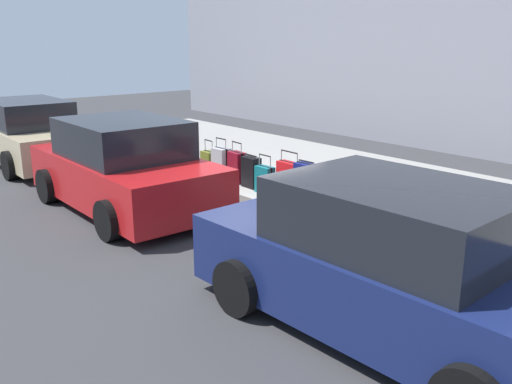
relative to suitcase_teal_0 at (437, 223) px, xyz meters
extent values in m
plane|color=#333335|center=(4.03, 0.50, -0.46)|extent=(40.00, 40.00, 0.00)
cube|color=gray|center=(4.03, -2.00, -0.39)|extent=(18.00, 5.00, 0.14)
cube|color=#0F606B|center=(0.00, 0.00, 0.00)|extent=(0.37, 0.22, 0.64)
cube|color=black|center=(0.00, 0.00, 0.00)|extent=(0.37, 0.06, 0.66)
cylinder|color=gray|center=(-0.15, -0.01, 0.45)|extent=(0.02, 0.02, 0.26)
cylinder|color=gray|center=(0.15, 0.01, 0.45)|extent=(0.02, 0.02, 0.26)
cylinder|color=black|center=(0.00, 0.00, 0.58)|extent=(0.30, 0.04, 0.02)
cylinder|color=black|center=(-0.15, -0.01, -0.30)|extent=(0.05, 0.02, 0.04)
cylinder|color=black|center=(0.15, 0.01, -0.30)|extent=(0.05, 0.02, 0.04)
cube|color=black|center=(0.46, -0.06, -0.02)|extent=(0.39, 0.23, 0.61)
cube|color=black|center=(0.46, -0.06, -0.02)|extent=(0.39, 0.05, 0.62)
cylinder|color=gray|center=(0.30, -0.06, 0.44)|extent=(0.02, 0.02, 0.31)
cylinder|color=gray|center=(0.62, -0.07, 0.44)|extent=(0.02, 0.02, 0.31)
cylinder|color=black|center=(0.46, -0.06, 0.59)|extent=(0.32, 0.03, 0.02)
cylinder|color=black|center=(0.30, -0.06, -0.30)|extent=(0.04, 0.02, 0.04)
cylinder|color=black|center=(0.63, -0.07, -0.30)|extent=(0.04, 0.02, 0.04)
cube|color=maroon|center=(0.96, 0.00, 0.01)|extent=(0.45, 0.29, 0.67)
cube|color=black|center=(0.96, 0.00, 0.01)|extent=(0.44, 0.08, 0.68)
cylinder|color=gray|center=(0.77, 0.02, 0.46)|extent=(0.02, 0.02, 0.22)
cylinder|color=gray|center=(1.15, -0.01, 0.46)|extent=(0.02, 0.02, 0.22)
cylinder|color=black|center=(0.96, 0.00, 0.57)|extent=(0.37, 0.06, 0.02)
cylinder|color=black|center=(0.77, 0.02, -0.30)|extent=(0.05, 0.02, 0.04)
cylinder|color=black|center=(1.15, -0.01, -0.30)|extent=(0.05, 0.02, 0.04)
cube|color=#9EA0A8|center=(1.50, -0.04, 0.00)|extent=(0.47, 0.24, 0.65)
cube|color=black|center=(1.50, -0.04, 0.00)|extent=(0.48, 0.05, 0.66)
cylinder|color=gray|center=(1.30, -0.04, 0.44)|extent=(0.02, 0.02, 0.24)
cylinder|color=gray|center=(1.71, -0.04, 0.44)|extent=(0.02, 0.02, 0.24)
cylinder|color=black|center=(1.50, -0.04, 0.56)|extent=(0.41, 0.03, 0.02)
cylinder|color=black|center=(1.29, -0.04, -0.30)|extent=(0.04, 0.02, 0.04)
cylinder|color=black|center=(1.71, -0.04, -0.30)|extent=(0.04, 0.02, 0.04)
cube|color=#59601E|center=(2.05, 0.07, -0.05)|extent=(0.45, 0.23, 0.55)
cube|color=black|center=(2.05, 0.07, -0.05)|extent=(0.45, 0.06, 0.56)
cylinder|color=gray|center=(1.86, 0.06, 0.24)|extent=(0.02, 0.02, 0.04)
cylinder|color=gray|center=(2.24, 0.08, 0.24)|extent=(0.02, 0.02, 0.04)
cylinder|color=black|center=(2.05, 0.07, 0.26)|extent=(0.38, 0.05, 0.02)
cylinder|color=black|center=(1.85, 0.06, -0.30)|extent=(0.05, 0.02, 0.04)
cylinder|color=black|center=(2.24, 0.08, -0.30)|extent=(0.05, 0.02, 0.04)
cube|color=navy|center=(2.56, 0.04, 0.05)|extent=(0.41, 0.23, 0.75)
cube|color=black|center=(2.56, 0.04, 0.05)|extent=(0.42, 0.05, 0.76)
cylinder|color=gray|center=(2.39, 0.04, 0.45)|extent=(0.02, 0.02, 0.04)
cylinder|color=gray|center=(2.74, 0.04, 0.45)|extent=(0.02, 0.02, 0.04)
cylinder|color=black|center=(2.56, 0.04, 0.47)|extent=(0.35, 0.03, 0.02)
cylinder|color=black|center=(2.38, 0.04, -0.30)|extent=(0.04, 0.02, 0.04)
cylinder|color=black|center=(2.74, 0.04, -0.30)|extent=(0.04, 0.02, 0.04)
cube|color=red|center=(3.11, -0.08, 0.01)|extent=(0.50, 0.22, 0.66)
cube|color=black|center=(3.11, -0.08, 0.01)|extent=(0.51, 0.06, 0.68)
cylinder|color=gray|center=(2.89, -0.07, 0.44)|extent=(0.02, 0.02, 0.19)
cylinder|color=gray|center=(3.32, -0.08, 0.44)|extent=(0.02, 0.02, 0.19)
cylinder|color=black|center=(3.11, -0.08, 0.53)|extent=(0.44, 0.04, 0.02)
cylinder|color=black|center=(2.88, -0.07, -0.30)|extent=(0.04, 0.02, 0.04)
cylinder|color=black|center=(3.33, -0.08, -0.30)|extent=(0.04, 0.02, 0.04)
cube|color=#0F606B|center=(3.63, 0.05, -0.07)|extent=(0.37, 0.20, 0.51)
cube|color=black|center=(3.63, 0.05, -0.07)|extent=(0.38, 0.04, 0.52)
cylinder|color=gray|center=(3.48, 0.05, 0.29)|extent=(0.02, 0.02, 0.21)
cylinder|color=gray|center=(3.79, 0.05, 0.29)|extent=(0.02, 0.02, 0.21)
cylinder|color=black|center=(3.63, 0.05, 0.40)|extent=(0.31, 0.02, 0.02)
cylinder|color=black|center=(3.47, 0.05, -0.30)|extent=(0.04, 0.02, 0.04)
cylinder|color=black|center=(3.79, 0.05, -0.30)|extent=(0.04, 0.02, 0.04)
cube|color=black|center=(4.11, -0.01, -0.02)|extent=(0.40, 0.22, 0.60)
cube|color=black|center=(4.11, -0.01, -0.02)|extent=(0.40, 0.05, 0.62)
cylinder|color=gray|center=(3.94, -0.01, 0.30)|extent=(0.02, 0.02, 0.04)
cylinder|color=gray|center=(4.28, -0.02, 0.30)|extent=(0.02, 0.02, 0.04)
cylinder|color=black|center=(4.11, -0.01, 0.32)|extent=(0.34, 0.04, 0.02)
cylinder|color=black|center=(3.94, -0.01, -0.30)|extent=(0.04, 0.02, 0.04)
cylinder|color=black|center=(4.28, -0.02, -0.30)|extent=(0.04, 0.02, 0.04)
cube|color=maroon|center=(4.59, -0.04, -0.01)|extent=(0.40, 0.26, 0.63)
cube|color=black|center=(4.59, -0.04, -0.01)|extent=(0.39, 0.08, 0.64)
cylinder|color=gray|center=(4.43, -0.03, 0.40)|extent=(0.02, 0.02, 0.20)
cylinder|color=gray|center=(4.75, -0.06, 0.40)|extent=(0.02, 0.02, 0.20)
cylinder|color=black|center=(4.59, -0.04, 0.50)|extent=(0.33, 0.05, 0.02)
cylinder|color=black|center=(4.42, -0.03, -0.30)|extent=(0.05, 0.02, 0.04)
cylinder|color=black|center=(4.76, -0.06, -0.30)|extent=(0.05, 0.02, 0.04)
cube|color=#9EA0A8|center=(5.06, 0.00, 0.00)|extent=(0.38, 0.26, 0.64)
cube|color=black|center=(5.06, 0.00, 0.00)|extent=(0.38, 0.05, 0.66)
cylinder|color=gray|center=(4.90, 0.00, 0.42)|extent=(0.02, 0.02, 0.20)
cylinder|color=gray|center=(5.22, 0.00, 0.42)|extent=(0.02, 0.02, 0.20)
cylinder|color=black|center=(5.06, 0.00, 0.52)|extent=(0.32, 0.03, 0.02)
cylinder|color=black|center=(4.90, 0.00, -0.30)|extent=(0.04, 0.02, 0.04)
cylinder|color=black|center=(5.22, 0.00, -0.30)|extent=(0.04, 0.02, 0.04)
cube|color=#59601E|center=(5.52, -0.01, -0.07)|extent=(0.37, 0.25, 0.50)
cube|color=black|center=(5.52, -0.01, -0.07)|extent=(0.36, 0.07, 0.51)
cylinder|color=gray|center=(5.37, 0.00, 0.30)|extent=(0.02, 0.02, 0.24)
cylinder|color=gray|center=(5.66, -0.02, 0.30)|extent=(0.02, 0.02, 0.24)
cylinder|color=black|center=(5.52, -0.01, 0.42)|extent=(0.29, 0.05, 0.02)
cylinder|color=black|center=(5.37, 0.00, -0.30)|extent=(0.05, 0.02, 0.04)
cylinder|color=black|center=(5.67, -0.02, -0.30)|extent=(0.05, 0.02, 0.04)
cylinder|color=#99999E|center=(6.25, -0.01, 0.01)|extent=(0.20, 0.20, 0.67)
sphere|color=#99999E|center=(6.25, -0.01, 0.40)|extent=(0.21, 0.21, 0.21)
cylinder|color=#99999E|center=(6.40, -0.01, 0.05)|extent=(0.09, 0.10, 0.09)
cylinder|color=#99999E|center=(6.10, -0.01, 0.05)|extent=(0.09, 0.10, 0.09)
cylinder|color=brown|center=(6.79, 0.14, 0.09)|extent=(0.14, 0.14, 0.83)
cube|color=#141E4C|center=(-0.92, 2.32, 0.11)|extent=(4.45, 1.90, 0.79)
cube|color=black|center=(-0.92, 2.32, 0.82)|extent=(2.34, 1.70, 0.65)
cylinder|color=black|center=(0.42, 3.26, -0.14)|extent=(0.65, 0.24, 0.64)
cylinder|color=black|center=(0.48, 1.47, -0.14)|extent=(0.65, 0.24, 0.64)
cube|color=#AD1619|center=(4.81, 2.32, 0.11)|extent=(4.25, 1.95, 0.79)
cube|color=black|center=(4.81, 2.32, 0.83)|extent=(2.22, 1.76, 0.65)
cylinder|color=black|center=(6.14, 3.25, -0.14)|extent=(0.64, 0.23, 0.64)
cylinder|color=black|center=(6.11, 1.35, -0.14)|extent=(0.64, 0.23, 0.64)
cylinder|color=black|center=(3.52, 3.29, -0.14)|extent=(0.64, 0.23, 0.64)
cylinder|color=black|center=(3.49, 1.39, -0.14)|extent=(0.64, 0.23, 0.64)
cube|color=tan|center=(9.77, 2.32, 0.09)|extent=(4.55, 1.83, 0.75)
cube|color=black|center=(9.77, 2.32, 0.78)|extent=(2.38, 1.65, 0.62)
cylinder|color=black|center=(11.15, 1.41, -0.14)|extent=(0.64, 0.23, 0.64)
cylinder|color=black|center=(8.38, 3.23, -0.14)|extent=(0.64, 0.23, 0.64)
cylinder|color=black|center=(8.35, 1.46, -0.14)|extent=(0.64, 0.23, 0.64)
camera|label=1|loc=(-3.99, 6.74, 2.52)|focal=38.88mm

